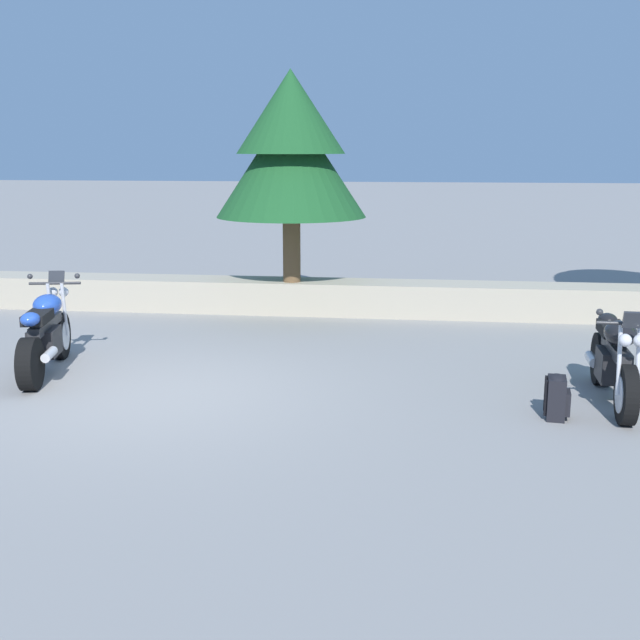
{
  "coord_description": "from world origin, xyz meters",
  "views": [
    {
      "loc": [
        3.0,
        -8.48,
        2.75
      ],
      "look_at": [
        1.78,
        1.2,
        0.65
      ],
      "focal_mm": 44.87,
      "sensor_mm": 36.0,
      "label": 1
    }
  ],
  "objects": [
    {
      "name": "ground_plane",
      "position": [
        0.0,
        0.0,
        0.0
      ],
      "size": [
        120.0,
        120.0,
        0.0
      ],
      "primitive_type": "plane",
      "color": "gray"
    },
    {
      "name": "stone_wall",
      "position": [
        0.0,
        4.8,
        0.28
      ],
      "size": [
        36.0,
        0.8,
        0.55
      ],
      "primitive_type": "cube",
      "color": "#A89E89",
      "rests_on": "ground"
    },
    {
      "name": "motorcycle_blue_near_left",
      "position": [
        -1.59,
        0.67,
        0.49
      ],
      "size": [
        0.8,
        2.05,
        1.18
      ],
      "color": "black",
      "rests_on": "ground"
    },
    {
      "name": "motorcycle_black_centre",
      "position": [
        5.14,
        0.28,
        0.49
      ],
      "size": [
        0.67,
        2.07,
        1.18
      ],
      "color": "black",
      "rests_on": "ground"
    },
    {
      "name": "rider_backpack",
      "position": [
        4.45,
        -0.33,
        0.24
      ],
      "size": [
        0.29,
        0.32,
        0.47
      ],
      "color": "black",
      "rests_on": "ground"
    },
    {
      "name": "pine_tree_far_left",
      "position": [
        0.86,
        4.68,
        2.77
      ],
      "size": [
        2.48,
        2.48,
        3.46
      ],
      "color": "brown",
      "rests_on": "stone_wall"
    }
  ]
}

